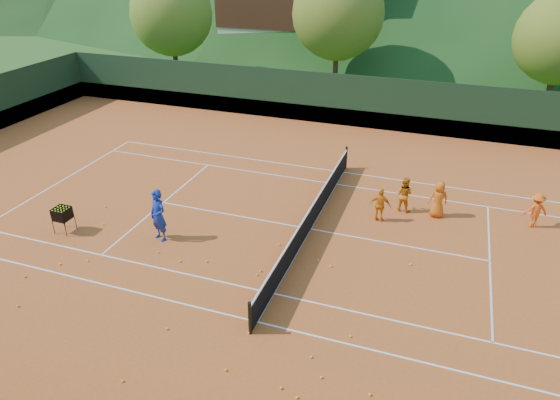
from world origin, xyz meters
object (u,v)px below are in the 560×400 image
(coach, at_px, (158,215))
(ball_hopper, at_px, (62,214))
(tennis_net, at_px, (311,218))
(chalet_mid, at_px, (488,0))
(student_a, at_px, (404,194))
(student_c, at_px, (438,199))
(student_b, at_px, (380,205))
(student_d, at_px, (536,210))

(coach, relative_size, ball_hopper, 1.98)
(coach, bearing_deg, tennis_net, 47.38)
(chalet_mid, bearing_deg, student_a, -95.30)
(coach, height_order, student_c, coach)
(student_c, bearing_deg, student_b, 12.93)
(student_c, xyz_separation_m, chalet_mid, (1.58, 31.38, 4.22))
(coach, height_order, student_a, coach)
(tennis_net, bearing_deg, ball_hopper, -159.46)
(student_b, bearing_deg, ball_hopper, 24.45)
(student_c, bearing_deg, student_a, -17.13)
(student_b, xyz_separation_m, tennis_net, (-2.34, -1.50, -0.19))
(coach, xyz_separation_m, student_b, (7.33, 3.99, -0.30))
(student_c, relative_size, ball_hopper, 1.50)
(coach, height_order, tennis_net, coach)
(coach, height_order, student_d, coach)
(student_b, xyz_separation_m, chalet_mid, (3.66, 32.50, 4.28))
(student_c, bearing_deg, ball_hopper, 8.87)
(student_a, bearing_deg, student_c, -168.04)
(coach, height_order, ball_hopper, coach)
(coach, bearing_deg, ball_hopper, -147.58)
(student_d, distance_m, ball_hopper, 17.73)
(student_d, bearing_deg, student_b, -3.46)
(student_b, height_order, ball_hopper, student_b)
(student_b, bearing_deg, tennis_net, 33.75)
(student_d, height_order, chalet_mid, chalet_mid)
(student_a, xyz_separation_m, ball_hopper, (-11.74, -5.90, 0.02))
(student_d, xyz_separation_m, chalet_mid, (-1.95, 30.99, 4.26))
(ball_hopper, relative_size, chalet_mid, 0.08)
(student_b, distance_m, student_c, 2.36)
(student_d, bearing_deg, student_a, -14.41)
(coach, bearing_deg, chalet_mid, 94.09)
(tennis_net, relative_size, ball_hopper, 12.07)
(chalet_mid, bearing_deg, tennis_net, -100.01)
(ball_hopper, bearing_deg, tennis_net, 20.54)
(student_a, relative_size, student_c, 0.96)
(student_a, height_order, student_c, student_c)
(student_b, bearing_deg, student_a, -121.77)
(student_c, height_order, tennis_net, student_c)
(ball_hopper, xyz_separation_m, chalet_mid, (14.64, 37.24, 4.22))
(tennis_net, bearing_deg, chalet_mid, 79.99)
(coach, distance_m, student_a, 9.58)
(student_b, height_order, chalet_mid, chalet_mid)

